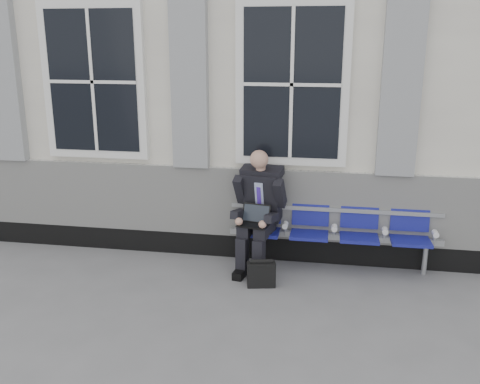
# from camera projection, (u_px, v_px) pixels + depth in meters

# --- Properties ---
(ground) EXTENTS (70.00, 70.00, 0.00)m
(ground) POSITION_uv_depth(u_px,v_px,m) (242.00, 312.00, 5.63)
(ground) COLOR slate
(ground) RESTS_ON ground
(station_building) EXTENTS (14.40, 4.40, 4.49)m
(station_building) POSITION_uv_depth(u_px,v_px,m) (278.00, 75.00, 8.31)
(station_building) COLOR white
(station_building) RESTS_ON ground
(bench) EXTENTS (2.60, 0.47, 0.91)m
(bench) POSITION_uv_depth(u_px,v_px,m) (334.00, 226.00, 6.58)
(bench) COLOR #9EA0A3
(bench) RESTS_ON ground
(businessman) EXTENTS (0.66, 0.88, 1.50)m
(businessman) POSITION_uv_depth(u_px,v_px,m) (259.00, 206.00, 6.53)
(businessman) COLOR black
(businessman) RESTS_ON ground
(briefcase) EXTENTS (0.35, 0.20, 0.34)m
(briefcase) POSITION_uv_depth(u_px,v_px,m) (261.00, 274.00, 6.17)
(briefcase) COLOR black
(briefcase) RESTS_ON ground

